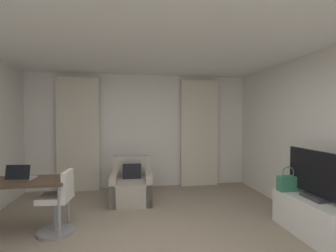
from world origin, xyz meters
The scene contains 11 objects.
wall_window centered at (0.00, 3.03, 1.30)m, with size 5.12×0.06×2.60m.
ceiling centered at (0.00, 0.00, 2.63)m, with size 5.12×6.12×0.06m, color white.
curtain_left_panel centered at (-1.38, 2.90, 1.25)m, with size 0.90×0.06×2.50m.
curtain_right_panel centered at (1.38, 2.90, 1.25)m, with size 0.90×0.06×2.50m.
armchair centered at (-0.23, 2.09, 0.28)m, with size 0.80×0.89×0.82m.
desk centered at (-1.78, 0.95, 0.69)m, with size 1.26×0.58×0.76m.
desk_chair centered at (-1.26, 0.91, 0.39)m, with size 0.48×0.48×0.88m.
laptop centered at (-1.77, 0.99, 0.80)m, with size 0.35×0.28×0.22m.
tv_console centered at (2.20, 0.27, 0.26)m, with size 0.49×1.14×0.52m.
tv_flatscreen centered at (2.20, 0.24, 0.83)m, with size 0.20×1.00×0.66m.
handbag_primary centered at (2.08, 0.64, 0.64)m, with size 0.30×0.14×0.37m.
Camera 1 is at (-0.28, -2.64, 1.63)m, focal length 25.98 mm.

